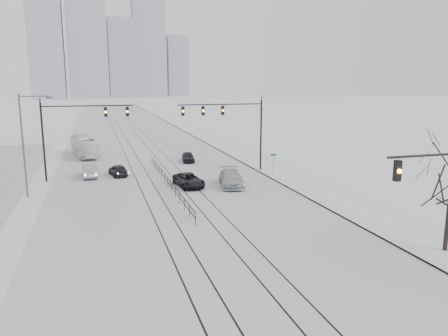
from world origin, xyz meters
TOP-DOWN VIEW (x-y plane):
  - road at (0.00, 60.00)m, footprint 22.00×260.00m
  - sidewalk_east at (13.50, 60.00)m, footprint 5.00×260.00m
  - curb at (11.05, 60.00)m, footprint 0.10×260.00m
  - tram_rails at (-0.00, 40.00)m, footprint 5.30×180.00m
  - skyline at (5.02, 273.63)m, footprint 96.00×48.00m
  - traffic_mast_ne at (8.15, 34.99)m, footprint 9.60×0.37m
  - traffic_mast_nw at (-8.52, 36.00)m, footprint 9.10×0.37m
  - street_light_west at (-12.20, 30.00)m, footprint 2.73×0.25m
  - median_fence at (0.00, 30.00)m, footprint 0.06×24.00m
  - street_sign at (11.80, 32.00)m, footprint 0.70×0.06m
  - sedan_sb_inner at (-4.30, 36.71)m, footprint 2.16×3.90m
  - sedan_sb_outer at (-7.25, 36.92)m, footprint 1.71×4.31m
  - sedan_nb_front at (2.00, 29.66)m, footprint 2.70×4.83m
  - sedan_nb_right at (6.02, 28.74)m, footprint 3.11×5.60m
  - sedan_nb_far at (4.69, 42.75)m, footprint 1.90×3.80m
  - box_truck at (-7.97, 50.96)m, footprint 3.84×9.86m

SIDE VIEW (x-z plane):
  - road at x=0.00m, z-range 0.00..0.02m
  - tram_rails at x=0.00m, z-range 0.02..0.03m
  - curb at x=11.05m, z-range 0.00..0.12m
  - sidewalk_east at x=13.50m, z-range 0.00..0.16m
  - median_fence at x=0.00m, z-range 0.03..1.03m
  - sedan_nb_far at x=4.69m, z-range 0.00..1.24m
  - sedan_sb_inner at x=-4.30m, z-range 0.00..1.26m
  - sedan_nb_front at x=2.00m, z-range 0.00..1.28m
  - sedan_sb_outer at x=-7.25m, z-range 0.00..1.40m
  - sedan_nb_right at x=6.02m, z-range 0.00..1.53m
  - box_truck at x=-7.97m, z-range 0.00..2.68m
  - street_sign at x=11.80m, z-range 0.41..2.81m
  - street_light_west at x=-12.20m, z-range 0.71..9.71m
  - traffic_mast_nw at x=-8.52m, z-range 1.57..9.57m
  - traffic_mast_ne at x=8.15m, z-range 1.76..9.76m
  - skyline at x=5.02m, z-range -5.35..66.65m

